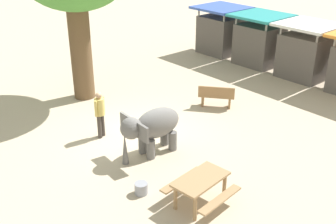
# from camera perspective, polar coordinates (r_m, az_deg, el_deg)

# --- Properties ---
(ground_plane) EXTENTS (60.00, 60.00, 0.00)m
(ground_plane) POSITION_cam_1_polar(r_m,az_deg,el_deg) (14.19, -4.78, -3.11)
(ground_plane) COLOR #BAA88C
(elephant) EXTENTS (1.42, 2.11, 1.47)m
(elephant) POSITION_cam_1_polar(r_m,az_deg,el_deg) (12.62, -2.26, -2.03)
(elephant) COLOR slate
(elephant) RESTS_ON ground_plane
(person_handler) EXTENTS (0.32, 0.48, 1.62)m
(person_handler) POSITION_cam_1_polar(r_m,az_deg,el_deg) (13.77, -9.41, 0.11)
(person_handler) COLOR #3F3833
(person_handler) RESTS_ON ground_plane
(wooden_bench) EXTENTS (1.35, 1.18, 0.88)m
(wooden_bench) POSITION_cam_1_polar(r_m,az_deg,el_deg) (16.12, 6.71, 2.23)
(wooden_bench) COLOR olive
(wooden_bench) RESTS_ON ground_plane
(picnic_table_near) EXTENTS (1.63, 1.64, 0.78)m
(picnic_table_near) POSITION_cam_1_polar(r_m,az_deg,el_deg) (10.63, 4.54, -9.98)
(picnic_table_near) COLOR #9E7A51
(picnic_table_near) RESTS_ON ground_plane
(market_stall_blue) EXTENTS (2.50, 2.50, 2.52)m
(market_stall_blue) POSITION_cam_1_polar(r_m,az_deg,el_deg) (22.92, 7.29, 10.88)
(market_stall_blue) COLOR #59514C
(market_stall_blue) RESTS_ON ground_plane
(market_stall_teal) EXTENTS (2.50, 2.50, 2.52)m
(market_stall_teal) POSITION_cam_1_polar(r_m,az_deg,el_deg) (21.35, 12.53, 9.43)
(market_stall_teal) COLOR #59514C
(market_stall_teal) RESTS_ON ground_plane
(market_stall_white) EXTENTS (2.50, 2.50, 2.52)m
(market_stall_white) POSITION_cam_1_polar(r_m,az_deg,el_deg) (19.99, 18.50, 7.67)
(market_stall_white) COLOR #59514C
(market_stall_white) RESTS_ON ground_plane
(feed_bucket) EXTENTS (0.36, 0.36, 0.32)m
(feed_bucket) POSITION_cam_1_polar(r_m,az_deg,el_deg) (11.22, -3.73, -10.51)
(feed_bucket) COLOR gray
(feed_bucket) RESTS_ON ground_plane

